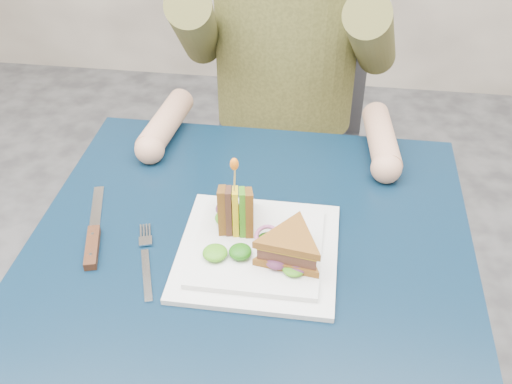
# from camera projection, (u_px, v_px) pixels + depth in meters

# --- Properties ---
(table) EXTENTS (0.75, 0.75, 0.73)m
(table) POSITION_uv_depth(u_px,v_px,m) (249.00, 281.00, 1.05)
(table) COLOR black
(table) RESTS_ON ground
(chair) EXTENTS (0.42, 0.40, 0.93)m
(chair) POSITION_uv_depth(u_px,v_px,m) (286.00, 123.00, 1.68)
(chair) COLOR #47474C
(chair) RESTS_ON ground
(diner) EXTENTS (0.54, 0.59, 0.74)m
(diner) POSITION_uv_depth(u_px,v_px,m) (287.00, 8.00, 1.36)
(diner) COLOR brown
(diner) RESTS_ON chair
(plate) EXTENTS (0.26, 0.26, 0.02)m
(plate) POSITION_uv_depth(u_px,v_px,m) (258.00, 250.00, 0.99)
(plate) COLOR white
(plate) RESTS_ON table
(sandwich_flat) EXTENTS (0.14, 0.14, 0.05)m
(sandwich_flat) POSITION_uv_depth(u_px,v_px,m) (290.00, 247.00, 0.94)
(sandwich_flat) COLOR brown
(sandwich_flat) RESTS_ON plate
(sandwich_upright) EXTENTS (0.08, 0.13, 0.13)m
(sandwich_upright) POSITION_uv_depth(u_px,v_px,m) (235.00, 209.00, 1.00)
(sandwich_upright) COLOR brown
(sandwich_upright) RESTS_ON plate
(fork) EXTENTS (0.07, 0.17, 0.01)m
(fork) POSITION_uv_depth(u_px,v_px,m) (146.00, 262.00, 0.97)
(fork) COLOR silver
(fork) RESTS_ON table
(knife) EXTENTS (0.08, 0.22, 0.02)m
(knife) POSITION_uv_depth(u_px,v_px,m) (93.00, 240.00, 1.01)
(knife) COLOR silver
(knife) RESTS_ON table
(toothpick) EXTENTS (0.01, 0.01, 0.06)m
(toothpick) POSITION_uv_depth(u_px,v_px,m) (235.00, 178.00, 0.96)
(toothpick) COLOR tan
(toothpick) RESTS_ON sandwich_upright
(toothpick_frill) EXTENTS (0.01, 0.01, 0.02)m
(toothpick_frill) POSITION_uv_depth(u_px,v_px,m) (234.00, 164.00, 0.94)
(toothpick_frill) COLOR orange
(toothpick_frill) RESTS_ON sandwich_upright
(lettuce_spill) EXTENTS (0.15, 0.13, 0.02)m
(lettuce_spill) POSITION_uv_depth(u_px,v_px,m) (262.00, 236.00, 0.98)
(lettuce_spill) COLOR #337A14
(lettuce_spill) RESTS_ON plate
(onion_ring) EXTENTS (0.04, 0.04, 0.02)m
(onion_ring) POSITION_uv_depth(u_px,v_px,m) (267.00, 237.00, 0.97)
(onion_ring) COLOR #9E4C7A
(onion_ring) RESTS_ON plate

